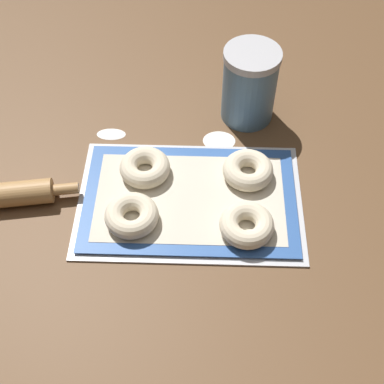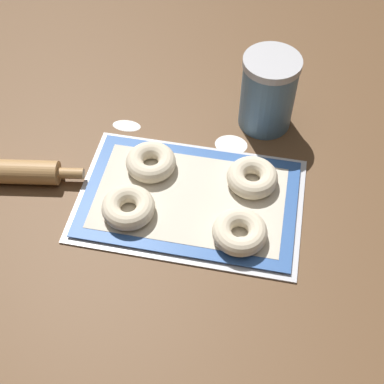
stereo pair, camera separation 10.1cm
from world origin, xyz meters
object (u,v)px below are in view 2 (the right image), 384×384
Objects in this scene: flour_canister at (268,92)px; bagel_back_left at (151,162)px; bagel_back_right at (252,177)px; baking_tray at (192,200)px; bagel_front_left at (128,207)px; bagel_front_right at (240,232)px.

bagel_back_left is at bearing -138.24° from flour_canister.
bagel_back_right is 0.20m from flour_canister.
baking_tray is 4.32× the size of bagel_front_left.
bagel_front_right is 1.00× the size of bagel_back_left.
bagel_front_left and bagel_back_left have the same top height.
bagel_front_right reaches higher than baking_tray.
bagel_front_right is at bearing -35.62° from baking_tray.
bagel_front_right is at bearing -33.75° from bagel_back_left.
baking_tray is 0.11m from bagel_back_left.
flour_canister is (0.22, 0.30, 0.06)m from bagel_front_left.
bagel_front_left is 1.00× the size of bagel_back_right.
bagel_front_left is (-0.11, -0.06, 0.02)m from baking_tray.
bagel_front_right is 1.00× the size of bagel_back_right.
bagel_back_right is at bearing 27.92° from baking_tray.
baking_tray is at bearing -31.66° from bagel_back_left.
flour_canister is at bearing 87.91° from bagel_front_right.
baking_tray is 4.32× the size of bagel_back_left.
flour_canister is at bearing 88.50° from bagel_back_right.
baking_tray is 0.13m from bagel_back_right.
bagel_front_right is 0.32m from flour_canister.
flour_canister reaches higher than bagel_front_right.
flour_canister reaches higher than bagel_back_left.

